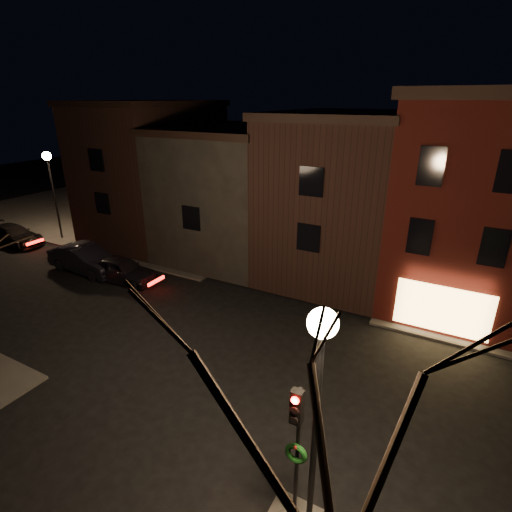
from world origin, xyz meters
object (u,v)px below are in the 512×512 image
Objects in this scene: street_lamp_far at (50,172)px; parked_car_c at (13,235)px; traffic_signal at (297,435)px; parked_car_a at (122,270)px; bare_tree_right at (353,455)px; parked_car_b at (86,259)px; street_lamp_near at (319,372)px.

parked_car_c is (-2.05, -2.48, -4.46)m from street_lamp_far.
traffic_signal is 0.92× the size of parked_car_a.
parked_car_b is at bearing 150.02° from bare_tree_right.
bare_tree_right is at bearing -128.18° from parked_car_a.
street_lamp_near is 29.27m from parked_car_c.
parked_car_c is (-28.55, 12.22, -5.42)m from bare_tree_right.
street_lamp_far is 8.79m from parked_car_b.
street_lamp_near is at bearing -39.37° from traffic_signal.
street_lamp_far is at bearing 67.85° from parked_car_a.
bare_tree_right reaches higher than parked_car_b.
street_lamp_far is 0.76× the size of bare_tree_right.
street_lamp_near reaches higher than parked_car_b.
traffic_signal is at bearing -113.93° from parked_car_b.
street_lamp_near is at bearing 117.47° from bare_tree_right.
parked_car_b is (-3.04, -0.07, 0.10)m from parked_car_a.
bare_tree_right reaches higher than traffic_signal.
bare_tree_right is 1.65× the size of parked_car_b.
bare_tree_right is at bearing -62.53° from street_lamp_near.
street_lamp_near is 1.60× the size of traffic_signal.
parked_car_a is at bearing -95.61° from parked_car_c.
traffic_signal is at bearing 122.41° from bare_tree_right.
parked_car_b is (6.86, -3.37, -4.33)m from street_lamp_far.
street_lamp_far is 30.32m from bare_tree_right.
bare_tree_right is at bearing -118.74° from parked_car_b.
parked_car_b is at bearing 154.83° from traffic_signal.
street_lamp_far is at bearing -41.26° from parked_car_c.
parked_car_c is at bearing 156.83° from bare_tree_right.
parked_car_a is at bearing 145.52° from bare_tree_right.
bare_tree_right is 1.71× the size of parked_car_c.
street_lamp_near is at bearing -111.30° from parked_car_c.
bare_tree_right is (26.50, -14.70, 0.97)m from street_lamp_far.
street_lamp_near is at bearing -123.89° from parked_car_a.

